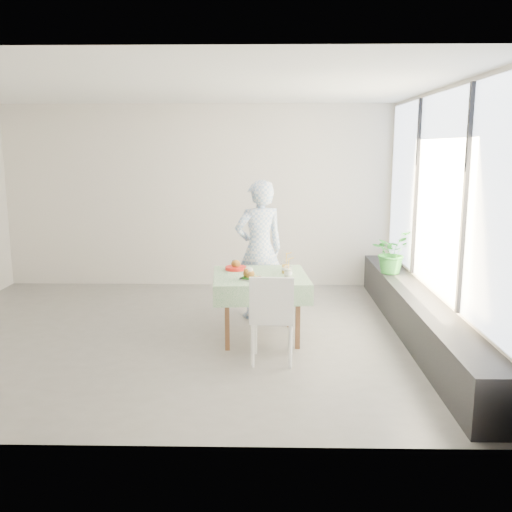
{
  "coord_description": "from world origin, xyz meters",
  "views": [
    {
      "loc": [
        1.08,
        -6.32,
        2.16
      ],
      "look_at": [
        0.95,
        -0.02,
        0.95
      ],
      "focal_mm": 40.0,
      "sensor_mm": 36.0,
      "label": 1
    }
  ],
  "objects_px": {
    "cafe_table": "(260,299)",
    "chair_far": "(261,298)",
    "potted_plant": "(391,252)",
    "main_dish": "(250,275)",
    "chair_near": "(272,335)",
    "juice_cup_orange": "(286,268)",
    "diner": "(259,250)"
  },
  "relations": [
    {
      "from": "cafe_table",
      "to": "chair_far",
      "type": "xyz_separation_m",
      "value": [
        -0.0,
        0.83,
        -0.22
      ]
    },
    {
      "from": "diner",
      "to": "juice_cup_orange",
      "type": "relative_size",
      "value": 6.28
    },
    {
      "from": "cafe_table",
      "to": "main_dish",
      "type": "relative_size",
      "value": 4.09
    },
    {
      "from": "chair_near",
      "to": "potted_plant",
      "type": "distance_m",
      "value": 2.56
    },
    {
      "from": "juice_cup_orange",
      "to": "potted_plant",
      "type": "bearing_deg",
      "value": 38.44
    },
    {
      "from": "diner",
      "to": "chair_near",
      "type": "bearing_deg",
      "value": 74.67
    },
    {
      "from": "chair_far",
      "to": "chair_near",
      "type": "distance_m",
      "value": 1.57
    },
    {
      "from": "main_dish",
      "to": "juice_cup_orange",
      "type": "distance_m",
      "value": 0.51
    },
    {
      "from": "chair_far",
      "to": "juice_cup_orange",
      "type": "bearing_deg",
      "value": -69.07
    },
    {
      "from": "juice_cup_orange",
      "to": "chair_far",
      "type": "bearing_deg",
      "value": 110.93
    },
    {
      "from": "juice_cup_orange",
      "to": "main_dish",
      "type": "bearing_deg",
      "value": -140.91
    },
    {
      "from": "diner",
      "to": "main_dish",
      "type": "xyz_separation_m",
      "value": [
        -0.08,
        -1.09,
        -0.09
      ]
    },
    {
      "from": "main_dish",
      "to": "juice_cup_orange",
      "type": "bearing_deg",
      "value": 39.09
    },
    {
      "from": "cafe_table",
      "to": "potted_plant",
      "type": "distance_m",
      "value": 2.13
    },
    {
      "from": "cafe_table",
      "to": "diner",
      "type": "xyz_separation_m",
      "value": [
        -0.03,
        0.84,
        0.42
      ]
    },
    {
      "from": "chair_near",
      "to": "juice_cup_orange",
      "type": "height_order",
      "value": "juice_cup_orange"
    },
    {
      "from": "main_dish",
      "to": "juice_cup_orange",
      "type": "xyz_separation_m",
      "value": [
        0.39,
        0.32,
        0.02
      ]
    },
    {
      "from": "juice_cup_orange",
      "to": "potted_plant",
      "type": "xyz_separation_m",
      "value": [
        1.43,
        1.14,
        -0.02
      ]
    },
    {
      "from": "diner",
      "to": "cafe_table",
      "type": "bearing_deg",
      "value": 70.78
    },
    {
      "from": "chair_near",
      "to": "diner",
      "type": "xyz_separation_m",
      "value": [
        -0.16,
        1.57,
        0.59
      ]
    },
    {
      "from": "main_dish",
      "to": "potted_plant",
      "type": "bearing_deg",
      "value": 38.58
    },
    {
      "from": "cafe_table",
      "to": "chair_far",
      "type": "relative_size",
      "value": 1.42
    },
    {
      "from": "chair_near",
      "to": "main_dish",
      "type": "distance_m",
      "value": 0.74
    },
    {
      "from": "chair_far",
      "to": "potted_plant",
      "type": "bearing_deg",
      "value": 12.59
    },
    {
      "from": "cafe_table",
      "to": "main_dish",
      "type": "bearing_deg",
      "value": -113.58
    },
    {
      "from": "cafe_table",
      "to": "chair_far",
      "type": "bearing_deg",
      "value": 90.1
    },
    {
      "from": "main_dish",
      "to": "cafe_table",
      "type": "bearing_deg",
      "value": 66.42
    },
    {
      "from": "cafe_table",
      "to": "chair_far",
      "type": "height_order",
      "value": "chair_far"
    },
    {
      "from": "chair_near",
      "to": "diner",
      "type": "distance_m",
      "value": 1.69
    },
    {
      "from": "chair_far",
      "to": "potted_plant",
      "type": "distance_m",
      "value": 1.85
    },
    {
      "from": "chair_near",
      "to": "juice_cup_orange",
      "type": "xyz_separation_m",
      "value": [
        0.16,
        0.81,
        0.52
      ]
    },
    {
      "from": "cafe_table",
      "to": "juice_cup_orange",
      "type": "height_order",
      "value": "juice_cup_orange"
    }
  ]
}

